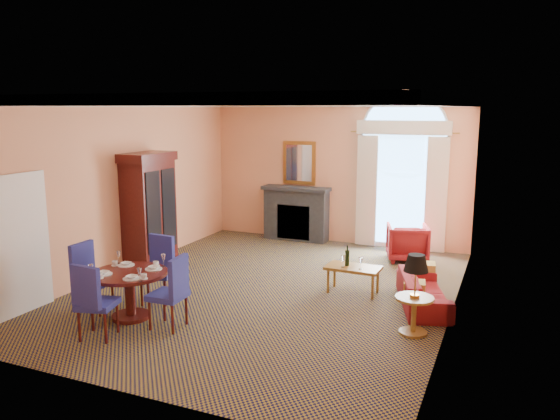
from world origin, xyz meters
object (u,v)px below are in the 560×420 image
at_px(coffee_table, 353,268).
at_px(side_table, 415,284).
at_px(armchair, 407,242).
at_px(armoire, 149,212).
at_px(dining_table, 130,284).
at_px(sofa, 423,291).

distance_m(coffee_table, side_table, 1.82).
xyz_separation_m(armchair, side_table, (0.77, -3.69, 0.34)).
xyz_separation_m(armoire, armchair, (4.55, 2.40, -0.70)).
xyz_separation_m(dining_table, sofa, (3.88, 2.23, -0.29)).
bearing_deg(dining_table, side_table, 15.33).
distance_m(armoire, side_table, 5.49).
bearing_deg(side_table, armchair, 101.79).
relative_size(sofa, armchair, 2.05).
bearing_deg(coffee_table, dining_table, -137.15).
distance_m(armoire, sofa, 5.34).
relative_size(coffee_table, side_table, 0.83).
bearing_deg(armchair, coffee_table, 61.90).
height_order(armoire, dining_table, armoire).
relative_size(armchair, side_table, 0.74).
xyz_separation_m(sofa, side_table, (0.05, -1.15, 0.46)).
bearing_deg(sofa, side_table, 165.05).
relative_size(sofa, side_table, 1.52).
xyz_separation_m(armchair, coffee_table, (-0.47, -2.38, 0.05)).
bearing_deg(armchair, side_table, 84.83).
distance_m(dining_table, side_table, 4.08).
distance_m(dining_table, coffee_table, 3.60).
xyz_separation_m(armoire, dining_table, (1.39, -2.37, -0.54)).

